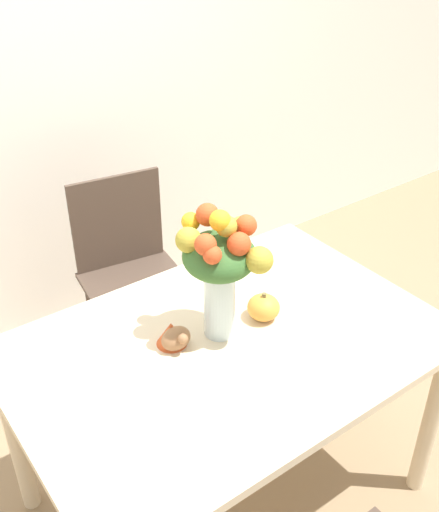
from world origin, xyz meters
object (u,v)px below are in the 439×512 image
at_px(pumpkin, 263,307).
at_px(dining_chair_near_window, 132,276).
at_px(flower_vase, 221,264).
at_px(turkey_figurine, 173,335).

height_order(pumpkin, dining_chair_near_window, dining_chair_near_window).
xyz_separation_m(flower_vase, pumpkin, (0.16, -0.02, -0.21)).
distance_m(flower_vase, dining_chair_near_window, 0.94).
bearing_deg(flower_vase, pumpkin, -7.03).
bearing_deg(turkey_figurine, pumpkin, -10.30).
bearing_deg(pumpkin, dining_chair_near_window, 93.90).
distance_m(flower_vase, pumpkin, 0.26).
relative_size(turkey_figurine, dining_chair_near_window, 0.14).
distance_m(pumpkin, dining_chair_near_window, 0.85).
bearing_deg(dining_chair_near_window, flower_vase, -89.12).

